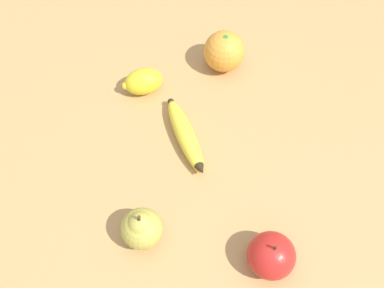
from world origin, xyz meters
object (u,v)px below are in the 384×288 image
(banana, at_px, (186,136))
(apple, at_px, (271,255))
(lemon, at_px, (143,82))
(orange, at_px, (224,51))
(pear, at_px, (142,228))

(banana, xyz_separation_m, apple, (-0.27, -0.08, 0.02))
(banana, relative_size, lemon, 2.17)
(banana, distance_m, orange, 0.21)
(pear, bearing_deg, orange, -35.37)
(pear, bearing_deg, banana, -34.37)
(apple, bearing_deg, pear, 63.94)
(orange, height_order, pear, pear)
(banana, height_order, pear, pear)
(pear, relative_size, apple, 1.06)
(banana, xyz_separation_m, lemon, (0.14, 0.06, 0.01))
(pear, bearing_deg, apple, -116.06)
(banana, bearing_deg, apple, 9.82)
(lemon, bearing_deg, pear, 168.92)
(banana, height_order, orange, orange)
(banana, xyz_separation_m, orange, (0.17, -0.12, 0.03))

